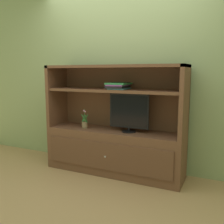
% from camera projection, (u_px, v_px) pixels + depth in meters
% --- Properties ---
extents(ground_plane, '(8.00, 8.00, 0.00)m').
position_uv_depth(ground_plane, '(100.00, 183.00, 3.14)').
color(ground_plane, tan).
extents(painted_rear_wall, '(6.00, 0.10, 2.80)m').
position_uv_depth(painted_rear_wall, '(124.00, 69.00, 3.59)').
color(painted_rear_wall, '#8C9E6B').
rests_on(painted_rear_wall, ground_plane).
extents(media_console, '(1.87, 0.50, 1.44)m').
position_uv_depth(media_console, '(114.00, 139.00, 3.43)').
color(media_console, brown).
rests_on(media_console, ground_plane).
extents(tv_monitor, '(0.53, 0.18, 0.49)m').
position_uv_depth(tv_monitor, '(129.00, 112.00, 3.25)').
color(tv_monitor, black).
rests_on(tv_monitor, media_console).
extents(potted_plant, '(0.09, 0.09, 0.26)m').
position_uv_depth(potted_plant, '(85.00, 124.00, 3.52)').
color(potted_plant, '#8C7251').
rests_on(potted_plant, media_console).
extents(magazine_stack, '(0.28, 0.34, 0.08)m').
position_uv_depth(magazine_stack, '(118.00, 86.00, 3.28)').
color(magazine_stack, teal).
rests_on(magazine_stack, media_console).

